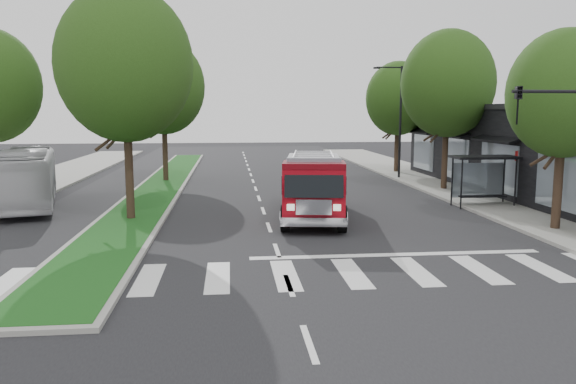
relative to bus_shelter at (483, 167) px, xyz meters
name	(u,v)px	position (x,y,z in m)	size (l,w,h in m)	color
ground	(277,251)	(-11.20, -8.15, -2.04)	(140.00, 140.00, 0.00)	black
sidewalk_right	(489,199)	(1.30, 1.85, -1.96)	(5.00, 80.00, 0.15)	gray
median	(163,185)	(-17.20, 9.85, -1.96)	(3.00, 50.00, 0.15)	gray
storefront_row	(569,154)	(5.80, 1.85, 0.46)	(8.00, 30.00, 5.00)	black
bus_shelter	(483,167)	(0.00, 0.00, 0.00)	(3.20, 1.60, 2.61)	black
tree_right_near	(564,94)	(0.30, -6.15, 3.47)	(4.40, 4.40, 8.05)	black
tree_right_mid	(448,84)	(0.30, 5.85, 4.45)	(5.60, 5.60, 9.72)	black
tree_right_far	(398,99)	(0.30, 15.85, 3.80)	(5.00, 5.00, 8.73)	black
tree_median_near	(125,65)	(-17.20, -2.15, 4.77)	(5.80, 5.80, 10.16)	black
tree_median_far	(163,87)	(-17.20, 11.85, 4.45)	(5.60, 5.60, 9.72)	black
streetlight_right_far	(398,117)	(-0.85, 11.85, 2.44)	(2.11, 0.20, 8.00)	black
fire_engine	(313,186)	(-8.99, -1.94, -0.61)	(3.77, 8.88, 2.98)	#5E050C
city_bus	(27,177)	(-23.20, 2.72, -0.57)	(2.47, 10.55, 2.94)	#B1B1B5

